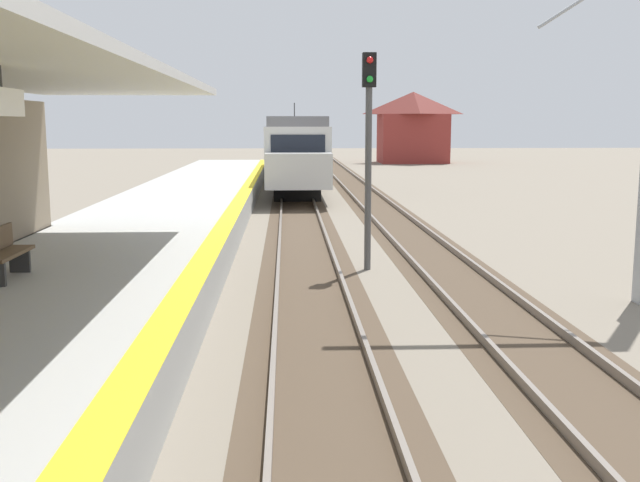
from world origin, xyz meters
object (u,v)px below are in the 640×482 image
(distant_trackside_house, at_px, (413,126))
(platform_bench, at_px, (2,252))
(rail_signal_post, at_px, (369,139))
(approaching_train, at_px, (296,149))

(distant_trackside_house, bearing_deg, platform_bench, -106.46)
(platform_bench, bearing_deg, rail_signal_post, 36.96)
(approaching_train, distance_m, distant_trackside_house, 29.81)
(approaching_train, height_order, distant_trackside_house, distant_trackside_house)
(approaching_train, bearing_deg, platform_bench, -100.92)
(rail_signal_post, distance_m, distant_trackside_house, 51.32)
(rail_signal_post, height_order, platform_bench, rail_signal_post)
(approaching_train, xyz_separation_m, rail_signal_post, (1.46, -22.75, 1.02))
(approaching_train, relative_size, rail_signal_post, 3.77)
(distant_trackside_house, bearing_deg, approaching_train, -111.75)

